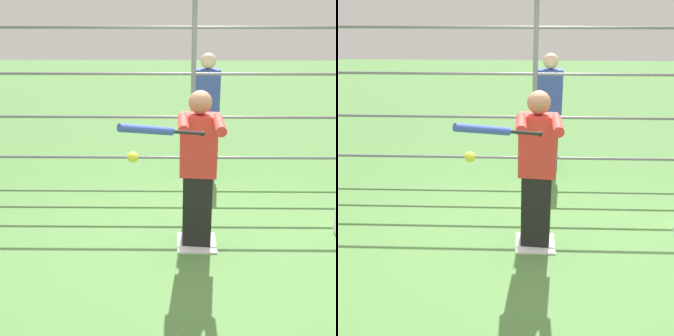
{
  "view_description": "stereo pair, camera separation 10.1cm",
  "coord_description": "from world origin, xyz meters",
  "views": [
    {
      "loc": [
        0.25,
        4.23,
        2.56
      ],
      "look_at": [
        0.3,
        0.2,
        0.93
      ],
      "focal_mm": 50.0,
      "sensor_mm": 36.0,
      "label": 1
    },
    {
      "loc": [
        0.15,
        4.23,
        2.56
      ],
      "look_at": [
        0.3,
        0.2,
        0.93
      ],
      "focal_mm": 50.0,
      "sensor_mm": 36.0,
      "label": 2
    }
  ],
  "objects": [
    {
      "name": "bystander_behind_fence",
      "position": [
        -0.22,
        -2.16,
        0.86
      ],
      "size": [
        0.34,
        0.21,
        1.65
      ],
      "color": "#3F3F47",
      "rests_on": "ground"
    },
    {
      "name": "ground_plane",
      "position": [
        0.0,
        0.0,
        0.0
      ],
      "size": [
        24.0,
        24.0,
        0.0
      ],
      "primitive_type": "plane",
      "color": "#4C7A3D"
    },
    {
      "name": "fence_backstop",
      "position": [
        0.0,
        -1.6,
        1.19
      ],
      "size": [
        5.87,
        0.06,
        2.39
      ],
      "color": "slate",
      "rests_on": "ground"
    },
    {
      "name": "baseball_bat_swinging",
      "position": [
        0.4,
        0.74,
        1.47
      ],
      "size": [
        0.7,
        0.55,
        0.26
      ],
      "color": "black"
    },
    {
      "name": "softball_in_flight",
      "position": [
        0.59,
        0.51,
        1.16
      ],
      "size": [
        0.1,
        0.1,
        0.1
      ],
      "color": "yellow"
    },
    {
      "name": "batter",
      "position": [
        0.0,
        0.02,
        0.88
      ],
      "size": [
        0.41,
        0.57,
        1.62
      ],
      "color": "black",
      "rests_on": "ground"
    },
    {
      "name": "home_plate",
      "position": [
        0.0,
        0.0,
        0.01
      ],
      "size": [
        0.4,
        0.4,
        0.02
      ],
      "color": "white",
      "rests_on": "ground"
    }
  ]
}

